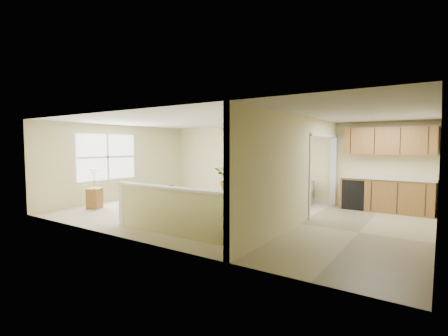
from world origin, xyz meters
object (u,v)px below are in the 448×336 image
Objects in this scene: piano_bench at (176,201)px; loveseat at (284,192)px; lamp_stand at (94,192)px; accent_table at (248,183)px; small_plant at (298,199)px; piano at (150,186)px; palm_plant at (234,179)px.

piano_bench is 3.40m from loveseat.
lamp_stand is (-4.21, -3.83, 0.13)m from loveseat.
piano_bench is 0.40× the size of loveseat.
loveseat is 1.51m from accent_table.
small_plant is 5.97m from lamp_stand.
lamp_stand is (-0.68, -1.51, -0.07)m from piano.
accent_table reaches higher than small_plant.
lamp_stand is (-2.02, -1.22, 0.27)m from piano_bench.
piano is at bearing -152.94° from small_plant.
piano_bench is 1.26× the size of small_plant.
palm_plant is (0.41, 2.48, 0.46)m from piano_bench.
palm_plant is 4.44m from lamp_stand.
loveseat is 1.48× the size of lamp_stand.
small_plant is (2.33, -0.11, -0.46)m from palm_plant.
palm_plant is at bearing 80.57° from piano_bench.
loveseat is 3.17× the size of small_plant.
loveseat is 1.09× the size of palm_plant.
accent_table is 0.70× the size of lamp_stand.
piano_bench is (1.34, -0.29, -0.33)m from piano.
small_plant is (2.03, -0.55, -0.29)m from accent_table.
piano reaches higher than lamp_stand.
accent_table is (2.06, 2.64, -0.04)m from piano.
palm_plant is at bearing 56.65° from lamp_stand.
accent_table is at bearing 164.74° from small_plant.
piano is at bearing -148.30° from loveseat.
palm_plant is at bearing 177.36° from small_plant.
loveseat is 0.62m from small_plant.
palm_plant is 2.37m from small_plant.
palm_plant reaches higher than small_plant.
loveseat is 2.12× the size of accent_table.
piano reaches higher than small_plant.
piano is at bearing 65.73° from lamp_stand.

